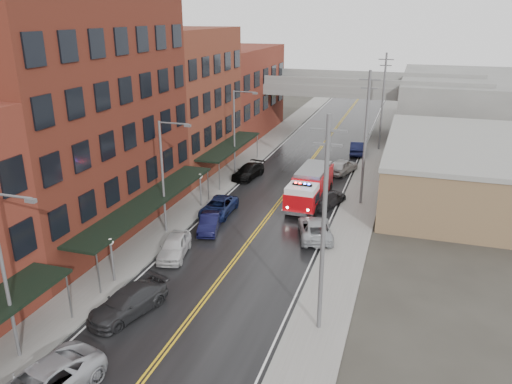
% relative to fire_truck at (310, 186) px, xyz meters
% --- Properties ---
extents(road, '(11.00, 160.00, 0.02)m').
position_rel_fire_truck_xyz_m(road, '(-2.68, -3.85, -1.64)').
color(road, black).
rests_on(road, ground).
extents(sidewalk_left, '(3.00, 160.00, 0.15)m').
position_rel_fire_truck_xyz_m(sidewalk_left, '(-9.98, -3.85, -1.57)').
color(sidewalk_left, slate).
rests_on(sidewalk_left, ground).
extents(sidewalk_right, '(3.00, 160.00, 0.15)m').
position_rel_fire_truck_xyz_m(sidewalk_right, '(4.62, -3.85, -1.57)').
color(sidewalk_right, slate).
rests_on(sidewalk_right, ground).
extents(curb_left, '(0.30, 160.00, 0.15)m').
position_rel_fire_truck_xyz_m(curb_left, '(-8.33, -3.85, -1.57)').
color(curb_left, gray).
rests_on(curb_left, ground).
extents(curb_right, '(0.30, 160.00, 0.15)m').
position_rel_fire_truck_xyz_m(curb_right, '(2.97, -3.85, -1.57)').
color(curb_right, gray).
rests_on(curb_right, ground).
extents(brick_building_b, '(9.00, 20.00, 18.00)m').
position_rel_fire_truck_xyz_m(brick_building_b, '(-15.98, -10.85, 7.35)').
color(brick_building_b, '#592317').
rests_on(brick_building_b, ground).
extents(brick_building_c, '(9.00, 15.00, 15.00)m').
position_rel_fire_truck_xyz_m(brick_building_c, '(-15.98, 6.65, 5.85)').
color(brick_building_c, maroon).
rests_on(brick_building_c, ground).
extents(brick_building_far, '(9.00, 20.00, 12.00)m').
position_rel_fire_truck_xyz_m(brick_building_far, '(-15.98, 24.15, 4.35)').
color(brick_building_far, maroon).
rests_on(brick_building_far, ground).
extents(tan_building, '(14.00, 22.00, 5.00)m').
position_rel_fire_truck_xyz_m(tan_building, '(13.32, 6.15, 0.85)').
color(tan_building, brown).
rests_on(tan_building, ground).
extents(right_far_block, '(18.00, 30.00, 8.00)m').
position_rel_fire_truck_xyz_m(right_far_block, '(15.32, 36.15, 2.35)').
color(right_far_block, slate).
rests_on(right_far_block, ground).
extents(awning_1, '(2.60, 18.00, 3.09)m').
position_rel_fire_truck_xyz_m(awning_1, '(-10.17, -10.85, 1.34)').
color(awning_1, black).
rests_on(awning_1, ground).
extents(awning_2, '(2.60, 13.00, 3.09)m').
position_rel_fire_truck_xyz_m(awning_2, '(-10.17, 6.65, 1.34)').
color(awning_2, black).
rests_on(awning_2, ground).
extents(globe_lamp_1, '(0.44, 0.44, 3.12)m').
position_rel_fire_truck_xyz_m(globe_lamp_1, '(-9.08, -17.85, 0.66)').
color(globe_lamp_1, '#59595B').
rests_on(globe_lamp_1, ground).
extents(globe_lamp_2, '(0.44, 0.44, 3.12)m').
position_rel_fire_truck_xyz_m(globe_lamp_2, '(-9.08, -3.85, 0.66)').
color(globe_lamp_2, '#59595B').
rests_on(globe_lamp_2, ground).
extents(street_lamp_0, '(2.64, 0.22, 9.00)m').
position_rel_fire_truck_xyz_m(street_lamp_0, '(-9.23, -25.85, 3.54)').
color(street_lamp_0, '#59595B').
rests_on(street_lamp_0, ground).
extents(street_lamp_1, '(2.64, 0.22, 9.00)m').
position_rel_fire_truck_xyz_m(street_lamp_1, '(-9.23, -9.85, 3.54)').
color(street_lamp_1, '#59595B').
rests_on(street_lamp_1, ground).
extents(street_lamp_2, '(2.64, 0.22, 9.00)m').
position_rel_fire_truck_xyz_m(street_lamp_2, '(-9.23, 6.15, 3.54)').
color(street_lamp_2, '#59595B').
rests_on(street_lamp_2, ground).
extents(utility_pole_0, '(1.80, 0.24, 12.00)m').
position_rel_fire_truck_xyz_m(utility_pole_0, '(4.52, -18.85, 4.66)').
color(utility_pole_0, '#59595B').
rests_on(utility_pole_0, ground).
extents(utility_pole_1, '(1.80, 0.24, 12.00)m').
position_rel_fire_truck_xyz_m(utility_pole_1, '(4.52, 1.15, 4.66)').
color(utility_pole_1, '#59595B').
rests_on(utility_pole_1, ground).
extents(utility_pole_2, '(1.80, 0.24, 12.00)m').
position_rel_fire_truck_xyz_m(utility_pole_2, '(4.52, 21.15, 4.66)').
color(utility_pole_2, '#59595B').
rests_on(utility_pole_2, ground).
extents(overpass, '(40.00, 10.00, 7.50)m').
position_rel_fire_truck_xyz_m(overpass, '(-2.68, 28.15, 4.34)').
color(overpass, slate).
rests_on(overpass, ground).
extents(fire_truck, '(3.59, 8.43, 3.04)m').
position_rel_fire_truck_xyz_m(fire_truck, '(0.00, 0.00, 0.00)').
color(fire_truck, '#AE080D').
rests_on(fire_truck, ground).
extents(parked_car_left_3, '(3.51, 5.56, 1.50)m').
position_rel_fire_truck_xyz_m(parked_car_left_3, '(-6.28, -20.70, -0.90)').
color(parked_car_left_3, '#28292B').
rests_on(parked_car_left_3, ground).
extents(parked_car_left_4, '(2.68, 4.74, 1.52)m').
position_rel_fire_truck_xyz_m(parked_car_left_4, '(-7.04, -13.27, -0.89)').
color(parked_car_left_4, silver).
rests_on(parked_car_left_4, ground).
extents(parked_car_left_5, '(2.41, 4.36, 1.36)m').
position_rel_fire_truck_xyz_m(parked_car_left_5, '(-6.32, -8.45, -0.97)').
color(parked_car_left_5, black).
rests_on(parked_car_left_5, ground).
extents(parked_car_left_6, '(2.41, 5.04, 1.39)m').
position_rel_fire_truck_xyz_m(parked_car_left_6, '(-6.91, -5.05, -0.96)').
color(parked_car_left_6, '#121D47').
rests_on(parked_car_left_6, ground).
extents(parked_car_left_7, '(2.70, 5.14, 1.42)m').
position_rel_fire_truck_xyz_m(parked_car_left_7, '(-7.68, 5.35, -0.94)').
color(parked_car_left_7, black).
rests_on(parked_car_left_7, ground).
extents(parked_car_right_0, '(3.81, 5.72, 1.46)m').
position_rel_fire_truck_xyz_m(parked_car_right_0, '(1.95, -7.11, -0.92)').
color(parked_car_right_0, '#989CA0').
rests_on(parked_car_right_0, ground).
extents(parked_car_right_1, '(3.47, 5.35, 1.44)m').
position_rel_fire_truck_xyz_m(parked_car_right_1, '(1.59, -0.13, -0.93)').
color(parked_car_right_1, '#252427').
rests_on(parked_car_right_1, ground).
extents(parked_car_right_2, '(3.26, 5.09, 1.61)m').
position_rel_fire_truck_xyz_m(parked_car_right_2, '(1.55, 9.99, -0.84)').
color(parked_car_right_2, '#B9B9B9').
rests_on(parked_car_right_2, ground).
extents(parked_car_right_3, '(2.18, 5.07, 1.62)m').
position_rel_fire_truck_xyz_m(parked_car_right_3, '(2.15, 18.35, -0.84)').
color(parked_car_right_3, '#0E1234').
rests_on(parked_car_right_3, ground).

